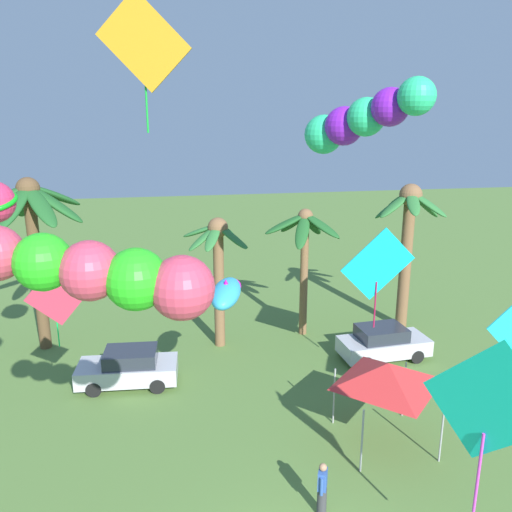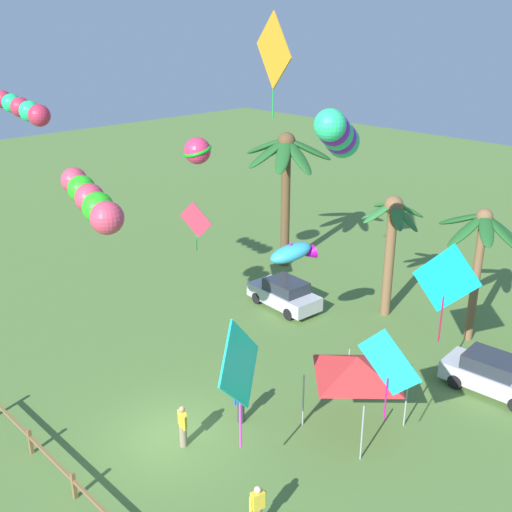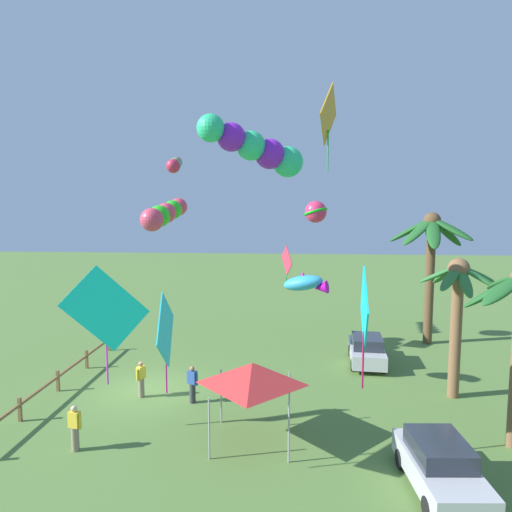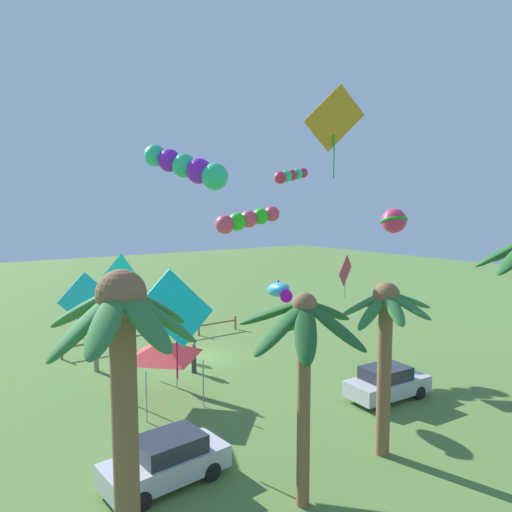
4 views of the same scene
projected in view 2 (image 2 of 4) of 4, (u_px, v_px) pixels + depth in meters
ground_plane at (173, 436)px, 21.97m from camera, size 120.00×120.00×0.00m
palm_tree_0 at (285, 164)px, 34.92m from camera, size 4.98×4.71×7.91m
palm_tree_1 at (481, 240)px, 26.81m from camera, size 3.86×3.68×6.26m
palm_tree_3 at (392, 230)px, 29.42m from camera, size 3.07×3.25×6.10m
rail_fence at (74, 482)px, 18.92m from camera, size 11.89×0.12×0.95m
parked_car_0 at (284, 294)px, 31.40m from camera, size 4.02×1.99×1.51m
parked_car_2 at (493, 374)px, 24.33m from camera, size 4.01×1.97×1.51m
spectator_0 at (241, 403)px, 22.43m from camera, size 0.36×0.51×1.59m
spectator_1 at (183, 426)px, 21.17m from camera, size 0.51×0.36×1.59m
spectator_2 at (258, 508)px, 17.63m from camera, size 0.31×0.54×1.59m
festival_tent at (357, 366)px, 21.64m from camera, size 2.86×2.86×2.85m
kite_fish_0 at (293, 253)px, 25.34m from camera, size 1.51×2.26×1.00m
kite_diamond_1 at (389, 364)px, 17.54m from camera, size 2.15×0.28×2.99m
kite_diamond_2 at (274, 52)px, 24.77m from camera, size 2.86×0.99×4.18m
kite_tube_3 at (92, 201)px, 21.60m from camera, size 4.15×1.62×1.67m
kite_tube_4 at (23, 108)px, 22.87m from camera, size 2.94×1.08×1.15m
kite_ball_5 at (197, 151)px, 29.40m from camera, size 1.86×1.85×1.28m
kite_diamond_6 at (196, 220)px, 28.09m from camera, size 1.56×0.64×2.33m
kite_diamond_7 at (446, 280)px, 22.40m from camera, size 2.86×0.28×4.00m
kite_tube_8 at (338, 135)px, 19.71m from camera, size 2.60×3.69×2.08m
kite_diamond_9 at (240, 367)px, 17.60m from camera, size 1.47×2.84×4.39m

